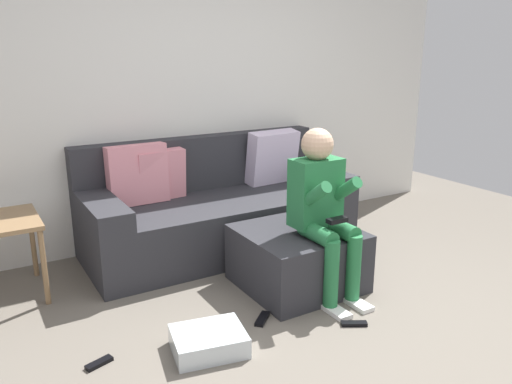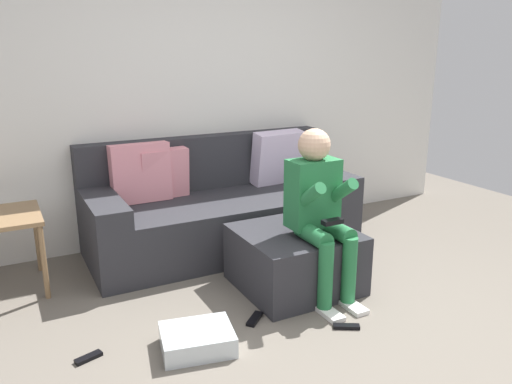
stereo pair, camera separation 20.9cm
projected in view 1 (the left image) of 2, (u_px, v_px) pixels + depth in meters
ground_plane at (375, 352)px, 2.84m from camera, size 7.10×7.10×0.00m
wall_back at (197, 97)px, 4.42m from camera, size 5.46×0.10×2.47m
couch_sectional at (217, 209)px, 4.28m from camera, size 2.22×0.91×0.93m
ottoman at (297, 258)px, 3.59m from camera, size 0.77×0.75×0.42m
person_seated at (323, 202)px, 3.37m from camera, size 0.34×0.59×1.14m
storage_bin at (209, 341)px, 2.84m from camera, size 0.46×0.39×0.12m
side_table at (3, 232)px, 3.37m from camera, size 0.45×0.57×0.55m
remote_near_ottoman at (354, 324)px, 3.11m from camera, size 0.16×0.12×0.02m
remote_by_storage_bin at (262, 319)px, 3.17m from camera, size 0.16×0.15×0.02m
remote_under_side_table at (99, 363)px, 2.72m from camera, size 0.16×0.09×0.02m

